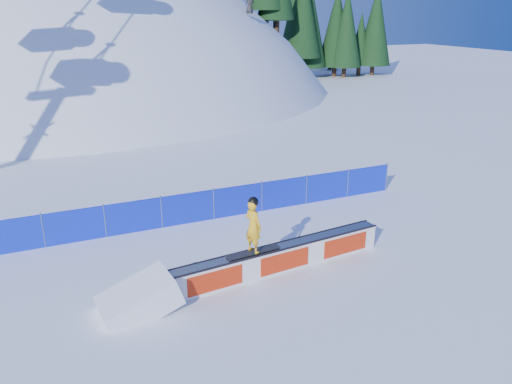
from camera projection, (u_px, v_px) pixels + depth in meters
name	position (u px, v px, depth m)	size (l,w,h in m)	color
ground	(166.00, 294.00, 14.08)	(160.00, 160.00, 0.00)	white
snow_hill	(85.00, 249.00, 56.40)	(64.00, 64.00, 64.00)	white
treeline	(306.00, 7.00, 56.47)	(24.99, 12.34, 18.93)	#352215
safety_fence	(134.00, 217.00, 17.74)	(22.05, 0.05, 1.30)	#0D23C5
rail_box	(281.00, 258.00, 15.20)	(7.10, 1.17, 0.85)	silver
snow_ramp	(140.00, 310.00, 13.32)	(2.01, 1.34, 0.75)	white
snowboarder	(253.00, 226.00, 14.31)	(1.68, 0.69, 1.74)	black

